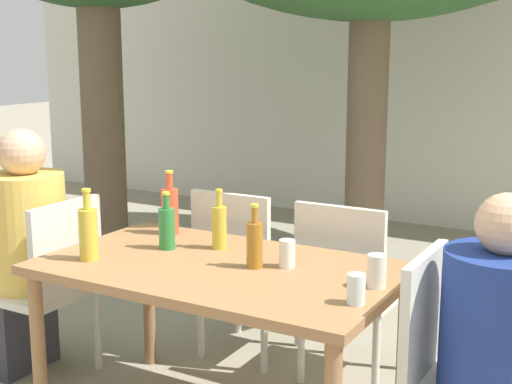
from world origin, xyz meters
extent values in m
cube|color=silver|center=(0.00, 4.01, 1.40)|extent=(10.00, 0.08, 2.80)
cylinder|color=brown|center=(-0.20, 2.15, 0.97)|extent=(0.27, 0.27, 1.94)
cylinder|color=brown|center=(-2.21, 1.81, 1.00)|extent=(0.32, 0.32, 2.00)
cube|color=#996B42|center=(0.00, 0.00, 0.71)|extent=(1.46, 0.86, 0.04)
cylinder|color=#996B42|center=(-0.67, -0.37, 0.35)|extent=(0.06, 0.06, 0.69)
cylinder|color=#996B42|center=(-0.67, 0.37, 0.35)|extent=(0.06, 0.06, 0.69)
cylinder|color=#996B42|center=(0.67, 0.37, 0.35)|extent=(0.06, 0.06, 0.69)
cube|color=beige|center=(-1.05, 0.00, 0.43)|extent=(0.44, 0.44, 0.04)
cube|color=beige|center=(-0.85, 0.00, 0.68)|extent=(0.04, 0.44, 0.45)
cylinder|color=beige|center=(-1.24, 0.19, 0.21)|extent=(0.04, 0.04, 0.42)
cylinder|color=beige|center=(-0.86, 0.19, 0.21)|extent=(0.04, 0.04, 0.42)
cylinder|color=beige|center=(-0.86, -0.19, 0.21)|extent=(0.04, 0.04, 0.42)
cube|color=beige|center=(0.85, 0.00, 0.68)|extent=(0.04, 0.44, 0.45)
cube|color=beige|center=(-0.29, 0.75, 0.43)|extent=(0.44, 0.44, 0.04)
cube|color=beige|center=(-0.29, 0.55, 0.68)|extent=(0.44, 0.04, 0.45)
cylinder|color=beige|center=(-0.10, 0.94, 0.21)|extent=(0.04, 0.04, 0.42)
cylinder|color=beige|center=(-0.48, 0.94, 0.21)|extent=(0.04, 0.04, 0.42)
cylinder|color=beige|center=(-0.10, 0.56, 0.21)|extent=(0.04, 0.04, 0.42)
cylinder|color=beige|center=(-0.48, 0.56, 0.21)|extent=(0.04, 0.04, 0.42)
cube|color=beige|center=(0.29, 0.75, 0.43)|extent=(0.44, 0.44, 0.04)
cube|color=beige|center=(0.29, 0.55, 0.68)|extent=(0.44, 0.04, 0.45)
cylinder|color=beige|center=(0.48, 0.94, 0.21)|extent=(0.04, 0.04, 0.42)
cylinder|color=beige|center=(0.10, 0.94, 0.21)|extent=(0.04, 0.04, 0.42)
cylinder|color=beige|center=(0.48, 0.56, 0.21)|extent=(0.04, 0.04, 0.42)
cylinder|color=beige|center=(0.10, 0.56, 0.21)|extent=(0.04, 0.04, 0.42)
cube|color=#383842|center=(-1.31, 0.00, 0.23)|extent=(0.40, 0.35, 0.45)
cylinder|color=gold|center=(-1.11, 0.00, 0.73)|extent=(0.38, 0.38, 0.56)
sphere|color=tan|center=(-1.11, 0.00, 1.12)|extent=(0.23, 0.23, 0.23)
cylinder|color=navy|center=(1.11, 0.00, 0.70)|extent=(0.39, 0.39, 0.49)
sphere|color=tan|center=(1.11, 0.00, 1.04)|extent=(0.21, 0.21, 0.21)
cylinder|color=#287A38|center=(-0.33, 0.08, 0.82)|extent=(0.07, 0.07, 0.18)
cylinder|color=#287A38|center=(-0.33, 0.08, 0.94)|extent=(0.03, 0.03, 0.06)
cylinder|color=gold|center=(-0.33, 0.08, 0.98)|extent=(0.03, 0.03, 0.01)
cylinder|color=gold|center=(-0.13, 0.20, 0.83)|extent=(0.06, 0.06, 0.19)
cylinder|color=gold|center=(-0.13, 0.20, 0.95)|extent=(0.03, 0.03, 0.07)
cylinder|color=gold|center=(-0.13, 0.20, 0.99)|extent=(0.03, 0.03, 0.01)
cylinder|color=#DB4C2D|center=(-0.47, 0.30, 0.84)|extent=(0.08, 0.08, 0.22)
cylinder|color=#DB4C2D|center=(-0.47, 0.30, 0.99)|extent=(0.03, 0.03, 0.08)
cylinder|color=gold|center=(-0.47, 0.30, 1.03)|extent=(0.04, 0.04, 0.01)
cylinder|color=#9E661E|center=(0.15, 0.03, 0.83)|extent=(0.07, 0.07, 0.19)
cylinder|color=#9E661E|center=(0.15, 0.03, 0.95)|extent=(0.03, 0.03, 0.06)
cylinder|color=gold|center=(0.15, 0.03, 0.99)|extent=(0.03, 0.03, 0.01)
cylinder|color=gold|center=(-0.51, -0.21, 0.84)|extent=(0.08, 0.08, 0.22)
cylinder|color=gold|center=(-0.51, -0.21, 0.99)|extent=(0.03, 0.03, 0.08)
cylinder|color=gold|center=(-0.51, -0.21, 1.03)|extent=(0.04, 0.04, 0.01)
cylinder|color=silver|center=(0.66, -0.15, 0.79)|extent=(0.06, 0.06, 0.11)
cylinder|color=silver|center=(0.26, 0.10, 0.79)|extent=(0.07, 0.07, 0.11)
cylinder|color=silver|center=(0.66, 0.05, 0.80)|extent=(0.07, 0.07, 0.12)
camera|label=1|loc=(1.51, -2.36, 1.60)|focal=50.00mm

